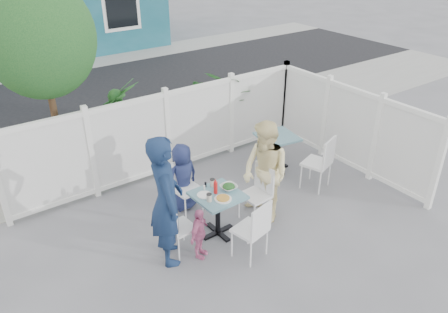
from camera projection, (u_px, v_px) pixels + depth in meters
ground at (242, 237)px, 6.64m from camera, size 80.00×80.00×0.00m
near_sidewalk at (134, 146)px, 9.36m from camera, size 24.00×2.60×0.01m
street at (75, 97)px, 12.01m from camera, size 24.00×5.00×0.01m
far_sidewalk at (43, 70)px, 14.23m from camera, size 24.00×1.60×0.01m
fence_back at (168, 134)px, 8.04m from camera, size 5.86×0.08×1.60m
fence_right at (349, 129)px, 8.24m from camera, size 0.08×3.66×1.60m
tree at (40, 39)px, 6.96m from camera, size 1.80×1.62×3.59m
potted_shrub_a at (123, 125)px, 8.21m from camera, size 1.33×1.33×1.72m
potted_shrub_b at (227, 103)px, 9.38m from camera, size 1.62×1.74×1.60m
main_table at (218, 203)px, 6.47m from camera, size 0.69×0.69×0.71m
spare_table at (277, 144)px, 8.21m from camera, size 0.78×0.78×0.72m
chair_left at (176, 225)px, 6.11m from camera, size 0.40×0.41×0.85m
chair_right at (259, 189)px, 6.85m from camera, size 0.43×0.44×0.92m
chair_back at (184, 183)px, 7.03m from camera, size 0.45×0.43×0.90m
chair_near at (255, 227)px, 5.98m from camera, size 0.50×0.49×0.93m
chair_spare at (322, 160)px, 7.60m from camera, size 0.57×0.56×1.00m
man at (166, 201)px, 5.81m from camera, size 0.66×0.81×1.91m
woman at (265, 173)px, 6.72m from camera, size 0.64×0.81×1.66m
boy at (183, 177)px, 7.08m from camera, size 0.60×0.43×1.16m
toddler at (199, 234)px, 6.08m from camera, size 0.50×0.41×0.79m
plate_main at (223, 199)px, 6.27m from camera, size 0.25×0.25×0.02m
plate_side at (204, 195)px, 6.36m from camera, size 0.22×0.22×0.01m
salad_bowl at (229, 187)px, 6.51m from camera, size 0.25×0.25×0.06m
coffee_cup_a at (209, 198)px, 6.21m from camera, size 0.07×0.07×0.11m
coffee_cup_b at (212, 183)px, 6.56m from camera, size 0.07×0.07×0.11m
ketchup_bottle at (216, 188)px, 6.38m from camera, size 0.06×0.06×0.19m
salt_shaker at (204, 187)px, 6.49m from camera, size 0.03×0.03×0.07m
pepper_shaker at (206, 184)px, 6.57m from camera, size 0.03×0.03×0.07m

